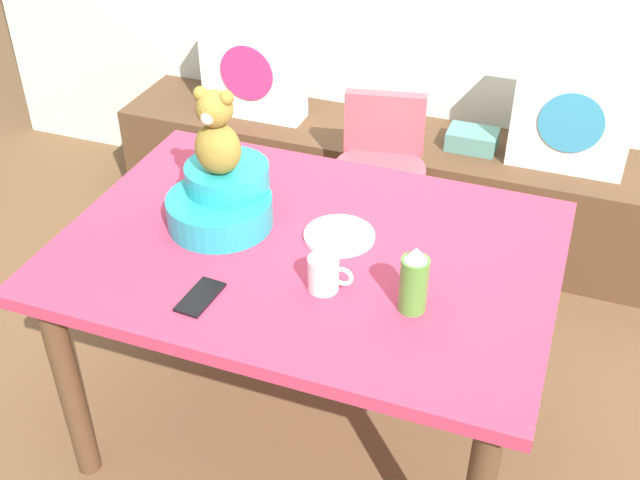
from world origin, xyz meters
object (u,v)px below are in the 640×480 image
at_px(teddy_bear, 217,134).
at_px(dinner_plate_near, 339,236).
at_px(dining_table, 308,273).
at_px(infant_seat_teal, 222,199).
at_px(highchair, 380,175).
at_px(coffee_mug, 324,274).
at_px(pillow_floral_left, 254,67).
at_px(book_stack, 472,139).
at_px(ketchup_bottle, 414,281).
at_px(cell_phone, 200,297).
at_px(pillow_floral_right, 573,115).

relative_size(teddy_bear, dinner_plate_near, 1.25).
bearing_deg(dining_table, infant_seat_teal, 173.63).
bearing_deg(highchair, dinner_plate_near, -82.85).
height_order(coffee_mug, dinner_plate_near, coffee_mug).
height_order(pillow_floral_left, dining_table, pillow_floral_left).
height_order(book_stack, ketchup_bottle, ketchup_bottle).
height_order(pillow_floral_left, coffee_mug, pillow_floral_left).
distance_m(highchair, coffee_mug, 1.00).
bearing_deg(infant_seat_teal, pillow_floral_left, 110.60).
xyz_separation_m(highchair, ketchup_bottle, (0.36, -0.95, 0.31)).
distance_m(highchair, ketchup_bottle, 1.06).
distance_m(pillow_floral_left, book_stack, 0.97).
distance_m(teddy_bear, ketchup_bottle, 0.67).
distance_m(book_stack, infant_seat_teal, 1.34).
height_order(teddy_bear, cell_phone, teddy_bear).
distance_m(pillow_floral_right, coffee_mug, 1.47).
bearing_deg(pillow_floral_left, book_stack, 1.26).
distance_m(pillow_floral_left, infant_seat_teal, 1.27).
relative_size(dining_table, cell_phone, 9.42).
bearing_deg(dining_table, ketchup_bottle, -25.44).
relative_size(pillow_floral_right, teddy_bear, 1.76).
distance_m(ketchup_bottle, cell_phone, 0.54).
relative_size(highchair, infant_seat_teal, 2.39).
height_order(pillow_floral_right, teddy_bear, teddy_bear).
relative_size(dinner_plate_near, cell_phone, 1.39).
xyz_separation_m(dining_table, coffee_mug, (0.11, -0.16, 0.14)).
bearing_deg(dinner_plate_near, book_stack, 81.64).
xyz_separation_m(pillow_floral_right, ketchup_bottle, (-0.27, -1.37, 0.15)).
xyz_separation_m(coffee_mug, cell_phone, (-0.28, -0.14, -0.04)).
xyz_separation_m(pillow_floral_right, book_stack, (-0.37, 0.02, -0.18)).
bearing_deg(cell_phone, coffee_mug, -148.61).
height_order(infant_seat_teal, ketchup_bottle, ketchup_bottle).
relative_size(book_stack, highchair, 0.25).
xyz_separation_m(coffee_mug, dinner_plate_near, (-0.04, 0.23, -0.04)).
distance_m(teddy_bear, coffee_mug, 0.48).
xyz_separation_m(pillow_floral_left, ketchup_bottle, (1.05, -1.37, 0.15)).
xyz_separation_m(pillow_floral_left, dining_table, (0.71, -1.21, -0.04)).
relative_size(highchair, cell_phone, 5.49).
bearing_deg(pillow_floral_left, coffee_mug, -59.08).
xyz_separation_m(pillow_floral_left, dinner_plate_near, (0.78, -1.14, 0.07)).
relative_size(infant_seat_teal, ketchup_bottle, 1.78).
xyz_separation_m(pillow_floral_right, teddy_bear, (-0.88, -1.18, 0.34)).
bearing_deg(highchair, book_stack, 58.97).
relative_size(coffee_mug, cell_phone, 0.83).
height_order(pillow_floral_right, coffee_mug, pillow_floral_right).
relative_size(pillow_floral_right, cell_phone, 3.06).
relative_size(pillow_floral_left, teddy_bear, 1.76).
bearing_deg(book_stack, highchair, -121.03).
distance_m(infant_seat_teal, dinner_plate_near, 0.35).
distance_m(pillow_floral_right, teddy_bear, 1.51).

